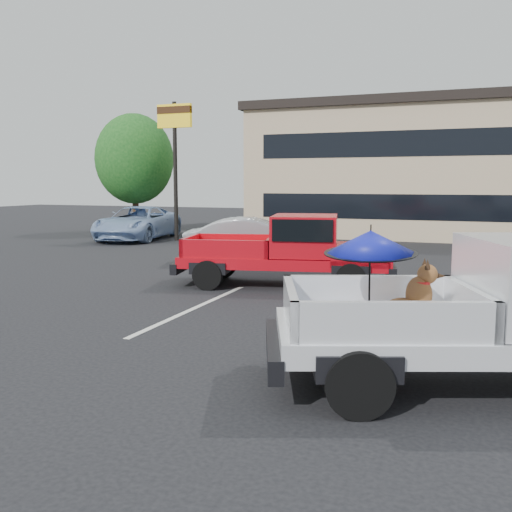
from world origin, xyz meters
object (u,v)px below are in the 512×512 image
object	(u,v)px
motel_sign	(175,134)
tree_left	(134,159)
red_pickup	(298,247)
blue_suv	(138,223)
silver_sedan	(256,241)

from	to	relation	value
motel_sign	tree_left	distance (m)	5.08
tree_left	red_pickup	xyz separation A→B (m)	(12.24, -11.82, -2.77)
tree_left	blue_suv	distance (m)	4.89
silver_sedan	red_pickup	bearing A→B (deg)	-160.43
tree_left	red_pickup	world-z (taller)	tree_left
tree_left	blue_suv	world-z (taller)	tree_left
motel_sign	tree_left	bearing A→B (deg)	143.13
red_pickup	silver_sedan	xyz separation A→B (m)	(-2.35, 3.21, -0.24)
tree_left	red_pickup	size ratio (longest dim) A/B	1.07
red_pickup	blue_suv	bearing A→B (deg)	127.51
motel_sign	red_pickup	distance (m)	12.62
red_pickup	blue_suv	xyz separation A→B (m)	(-10.09, 8.60, -0.22)
silver_sedan	blue_suv	world-z (taller)	blue_suv
blue_suv	silver_sedan	bearing A→B (deg)	-42.97
red_pickup	tree_left	bearing A→B (deg)	123.96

